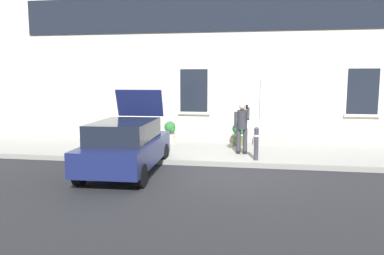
% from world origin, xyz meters
% --- Properties ---
extents(ground_plane, '(80.00, 80.00, 0.00)m').
position_xyz_m(ground_plane, '(0.00, 0.00, 0.00)').
color(ground_plane, '#232326').
extents(sidewalk, '(24.00, 3.60, 0.15)m').
position_xyz_m(sidewalk, '(0.00, 2.80, 0.07)').
color(sidewalk, '#99968E').
rests_on(sidewalk, ground).
extents(curb_edge, '(24.00, 0.12, 0.15)m').
position_xyz_m(curb_edge, '(0.00, 0.94, 0.07)').
color(curb_edge, gray).
rests_on(curb_edge, ground).
extents(building_facade, '(24.00, 1.52, 7.50)m').
position_xyz_m(building_facade, '(0.00, 5.29, 3.73)').
color(building_facade, beige).
rests_on(building_facade, ground).
extents(entrance_stoop, '(1.60, 0.64, 0.32)m').
position_xyz_m(entrance_stoop, '(1.84, 4.33, 0.28)').
color(entrance_stoop, '#9E998E').
rests_on(entrance_stoop, sidewalk).
extents(hatchback_car_navy, '(1.90, 4.12, 2.34)m').
position_xyz_m(hatchback_car_navy, '(-2.54, -0.26, 0.80)').
color(hatchback_car_navy, '#161E4C').
rests_on(hatchback_car_navy, ground).
extents(bollard_near_person, '(0.15, 0.15, 1.04)m').
position_xyz_m(bollard_near_person, '(1.12, 1.35, 0.71)').
color(bollard_near_person, '#333338').
rests_on(bollard_near_person, sidewalk).
extents(bollard_far_left, '(0.15, 0.15, 1.04)m').
position_xyz_m(bollard_far_left, '(-3.04, 1.35, 0.71)').
color(bollard_far_left, '#333338').
rests_on(bollard_far_left, sidewalk).
extents(person_on_phone, '(0.51, 0.49, 1.75)m').
position_xyz_m(person_on_phone, '(0.64, 2.26, 1.15)').
color(person_on_phone, '#2D2D33').
rests_on(person_on_phone, sidewalk).
extents(planter_charcoal, '(0.44, 0.44, 0.86)m').
position_xyz_m(planter_charcoal, '(-4.89, 4.14, 0.61)').
color(planter_charcoal, '#2D2D30').
rests_on(planter_charcoal, sidewalk).
extents(planter_cream, '(0.44, 0.44, 0.86)m').
position_xyz_m(planter_cream, '(-2.21, 3.96, 0.61)').
color(planter_cream, beige).
rests_on(planter_cream, sidewalk).
extents(planter_olive, '(0.44, 0.44, 0.86)m').
position_xyz_m(planter_olive, '(0.46, 3.87, 0.61)').
color(planter_olive, '#606B38').
rests_on(planter_olive, sidewalk).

